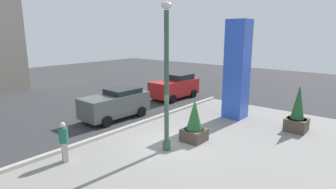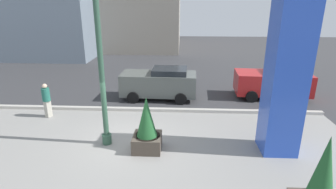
% 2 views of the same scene
% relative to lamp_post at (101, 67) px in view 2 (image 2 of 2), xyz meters
% --- Properties ---
extents(ground_plane, '(60.00, 60.00, 0.00)m').
position_rel_lamp_post_xyz_m(ground_plane, '(0.76, 4.24, -3.05)').
color(ground_plane, '#38383A').
extents(plaza_pavement, '(18.00, 10.00, 0.02)m').
position_rel_lamp_post_xyz_m(plaza_pavement, '(0.76, -1.76, -3.05)').
color(plaza_pavement, gray).
rests_on(plaza_pavement, ground_plane).
extents(curb_strip, '(18.00, 0.24, 0.16)m').
position_rel_lamp_post_xyz_m(curb_strip, '(0.76, 3.36, -2.97)').
color(curb_strip, '#B7B2A8').
rests_on(curb_strip, ground_plane).
extents(lamp_post, '(0.44, 0.44, 6.27)m').
position_rel_lamp_post_xyz_m(lamp_post, '(0.00, 0.00, 0.00)').
color(lamp_post, '#335642').
rests_on(lamp_post, ground_plane).
extents(art_pillar_blue, '(1.20, 1.20, 5.82)m').
position_rel_lamp_post_xyz_m(art_pillar_blue, '(6.39, -0.13, -0.14)').
color(art_pillar_blue, blue).
rests_on(art_pillar_blue, ground_plane).
extents(potted_plant_near_left, '(1.03, 1.03, 2.06)m').
position_rel_lamp_post_xyz_m(potted_plant_near_left, '(1.61, -0.36, -2.18)').
color(potted_plant_near_left, '#4C4238').
rests_on(potted_plant_near_left, ground_plane).
extents(car_curb_west, '(4.21, 2.10, 1.77)m').
position_rel_lamp_post_xyz_m(car_curb_west, '(1.62, 5.30, -2.14)').
color(car_curb_west, '#565B56').
rests_on(car_curb_west, ground_plane).
extents(car_intersection, '(4.14, 2.21, 1.88)m').
position_rel_lamp_post_xyz_m(car_intersection, '(8.05, 5.81, -2.11)').
color(car_intersection, red).
rests_on(car_intersection, ground_plane).
extents(pedestrian_crossing, '(0.46, 0.46, 1.65)m').
position_rel_lamp_post_xyz_m(pedestrian_crossing, '(-3.47, 2.42, -2.14)').
color(pedestrian_crossing, '#B2AD9E').
rests_on(pedestrian_crossing, ground_plane).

